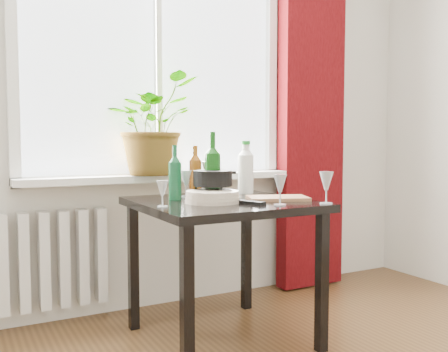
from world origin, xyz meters
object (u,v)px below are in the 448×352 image
table (222,218)px  tv_remote (250,203)px  wineglass_back_center (209,178)px  wineglass_back_left (186,183)px  wineglass_front_left (162,194)px  bottle_amber (195,170)px  potted_plant (151,124)px  wine_bottle_right (213,165)px  radiator (34,261)px  wine_bottle_left (175,172)px  wineglass_far_right (326,187)px  plate_stack (212,197)px  fondue_pot (213,185)px  cleaning_bottle (246,166)px  wineglass_front_right (280,190)px  cutting_board (278,198)px

table → tv_remote: 0.23m
wineglass_back_center → wineglass_back_left: (-0.16, -0.05, -0.02)m
wineglass_back_center → wineglass_front_left: size_ratio=1.56×
bottle_amber → wineglass_front_left: 0.56m
potted_plant → wine_bottle_right: bearing=-72.5°
radiator → wine_bottle_left: 0.95m
wineglass_far_right → plate_stack: 0.56m
table → wineglass_back_center: 0.34m
fondue_pot → wine_bottle_left: bearing=127.6°
wineglass_back_center → tv_remote: bearing=-91.7°
cleaning_bottle → tv_remote: cleaning_bottle is taller
table → potted_plant: potted_plant is taller
wine_bottle_left → wineglass_far_right: (0.58, -0.52, -0.06)m
table → wine_bottle_right: bearing=110.9°
cleaning_bottle → fondue_pot: size_ratio=1.37×
table → wineglass_far_right: size_ratio=5.20×
wineglass_front_right → wineglass_back_left: bearing=114.8°
wineglass_far_right → radiator: bearing=140.7°
wineglass_front_right → wineglass_front_left: (-0.52, 0.21, -0.01)m
wineglass_front_right → cutting_board: bearing=58.4°
wineglass_front_right → plate_stack: size_ratio=0.55×
wineglass_front_right → potted_plant: bearing=110.5°
wineglass_back_left → plate_stack: bearing=-87.5°
cutting_board → wine_bottle_right: bearing=149.2°
wineglass_front_left → plate_stack: wineglass_front_left is taller
table → wineglass_back_center: (0.06, 0.27, 0.19)m
radiator → plate_stack: bearing=-42.6°
bottle_amber → table: bearing=-88.3°
fondue_pot → potted_plant: bearing=91.4°
potted_plant → tv_remote: bearing=-73.7°
wineglass_front_right → bottle_amber: bearing=104.0°
wine_bottle_left → cleaning_bottle: (0.49, 0.10, 0.01)m
wineglass_front_left → wine_bottle_left: bearing=56.2°
wineglass_front_left → radiator: bearing=122.8°
table → wineglass_front_right: 0.38m
potted_plant → cutting_board: potted_plant is taller
cutting_board → fondue_pot: bearing=158.5°
wine_bottle_left → tv_remote: bearing=-54.8°
wineglass_back_left → cutting_board: 0.51m
wine_bottle_right → wineglass_front_right: (0.17, -0.38, -0.11)m
table → wine_bottle_right: (-0.02, 0.06, 0.27)m
wine_bottle_right → plate_stack: bearing=-117.4°
wineglass_front_left → plate_stack: bearing=8.3°
wineglass_far_right → cutting_board: wineglass_far_right is taller
wine_bottle_right → wineglass_back_left: 0.21m
fondue_pot → wineglass_far_right: bearing=-54.4°
cleaning_bottle → wineglass_far_right: 0.63m
wineglass_back_center → cutting_board: 0.45m
table → wineglass_front_left: size_ratio=6.70×
wine_bottle_right → bottle_amber: bearing=86.5°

